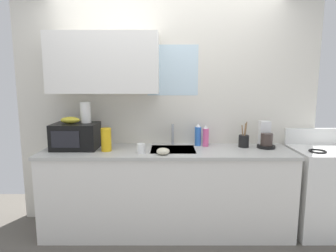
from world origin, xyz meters
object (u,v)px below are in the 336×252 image
(dish_soap_bottle_pink, at_px, (207,136))
(utensil_crock, at_px, (245,141))
(microwave, at_px, (77,136))
(coffee_maker, at_px, (267,138))
(cereal_canister, at_px, (107,139))
(mug_white, at_px, (142,148))
(paper_towel_roll, at_px, (87,112))
(banana_bunch, at_px, (71,120))
(dish_soap_bottle_blue, at_px, (199,135))
(stove_range, at_px, (322,190))
(small_bowl, at_px, (164,151))

(dish_soap_bottle_pink, distance_m, utensil_crock, 0.41)
(microwave, relative_size, coffee_maker, 1.64)
(cereal_canister, height_order, mug_white, cereal_canister)
(paper_towel_roll, bearing_deg, banana_bunch, -161.57)
(cereal_canister, distance_m, mug_white, 0.38)
(cereal_canister, relative_size, mug_white, 2.48)
(dish_soap_bottle_blue, bearing_deg, cereal_canister, -165.29)
(microwave, xyz_separation_m, paper_towel_roll, (0.10, 0.05, 0.24))
(dish_soap_bottle_blue, xyz_separation_m, cereal_canister, (-0.96, -0.25, 0.00))
(dish_soap_bottle_blue, xyz_separation_m, mug_white, (-0.60, -0.34, -0.07))
(microwave, height_order, dish_soap_bottle_blue, microwave)
(dish_soap_bottle_blue, xyz_separation_m, utensil_crock, (0.49, -0.08, -0.04))
(dish_soap_bottle_blue, distance_m, cereal_canister, 1.00)
(banana_bunch, xyz_separation_m, coffee_maker, (2.07, 0.06, -0.20))
(banana_bunch, height_order, utensil_crock, banana_bunch)
(microwave, bearing_deg, banana_bunch, 178.20)
(stove_range, distance_m, small_bowl, 1.75)
(mug_white, bearing_deg, small_bowl, -15.26)
(stove_range, distance_m, microwave, 2.66)
(stove_range, bearing_deg, mug_white, -175.67)
(dish_soap_bottle_blue, relative_size, small_bowl, 1.87)
(dish_soap_bottle_pink, distance_m, mug_white, 0.75)
(mug_white, bearing_deg, cereal_canister, 166.07)
(small_bowl, bearing_deg, banana_bunch, 165.59)
(cereal_canister, bearing_deg, paper_towel_roll, 147.99)
(banana_bunch, bearing_deg, utensil_crock, 2.17)
(paper_towel_roll, bearing_deg, stove_range, -2.21)
(stove_range, xyz_separation_m, utensil_crock, (-0.81, 0.12, 0.51))
(paper_towel_roll, bearing_deg, microwave, -152.83)
(paper_towel_roll, height_order, dish_soap_bottle_blue, paper_towel_roll)
(coffee_maker, bearing_deg, mug_white, -169.32)
(stove_range, relative_size, dish_soap_bottle_blue, 4.45)
(dish_soap_bottle_blue, bearing_deg, microwave, -173.25)
(utensil_crock, bearing_deg, small_bowl, -159.76)
(stove_range, bearing_deg, paper_towel_roll, 177.79)
(banana_bunch, distance_m, mug_white, 0.82)
(stove_range, bearing_deg, microwave, 179.01)
(coffee_maker, height_order, cereal_canister, coffee_maker)
(utensil_crock, bearing_deg, cereal_canister, -173.32)
(mug_white, bearing_deg, microwave, 165.00)
(utensil_crock, bearing_deg, paper_towel_roll, -179.33)
(coffee_maker, xyz_separation_m, utensil_crock, (-0.23, 0.01, -0.03))
(banana_bunch, bearing_deg, small_bowl, -14.41)
(microwave, relative_size, mug_white, 4.84)
(coffee_maker, bearing_deg, stove_range, -10.25)
(dish_soap_bottle_pink, bearing_deg, utensil_crock, -5.87)
(dish_soap_bottle_blue, relative_size, cereal_canister, 1.03)
(banana_bunch, relative_size, mug_white, 2.11)
(coffee_maker, xyz_separation_m, small_bowl, (-1.10, -0.31, -0.07))
(paper_towel_roll, relative_size, cereal_canister, 0.93)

